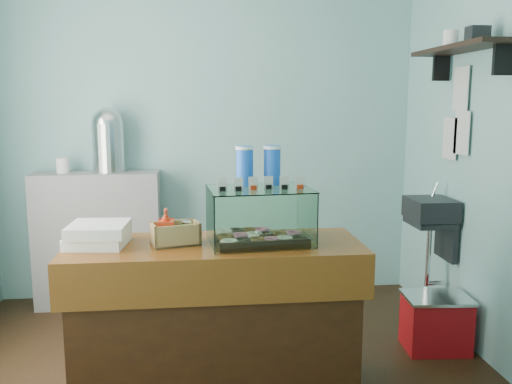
{
  "coord_description": "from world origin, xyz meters",
  "views": [
    {
      "loc": [
        -0.09,
        -3.11,
        1.65
      ],
      "look_at": [
        0.24,
        -0.15,
        1.16
      ],
      "focal_mm": 38.0,
      "sensor_mm": 36.0,
      "label": 1
    }
  ],
  "objects": [
    {
      "name": "room_shell",
      "position": [
        0.03,
        0.01,
        1.71
      ],
      "size": [
        3.54,
        3.04,
        2.82
      ],
      "color": "#80BBB9",
      "rests_on": "ground"
    },
    {
      "name": "counter",
      "position": [
        0.0,
        -0.25,
        0.46
      ],
      "size": [
        1.6,
        0.6,
        0.9
      ],
      "color": "#3D1D0B",
      "rests_on": "ground"
    },
    {
      "name": "red_cooler",
      "position": [
        1.5,
        0.2,
        0.19
      ],
      "size": [
        0.45,
        0.36,
        0.38
      ],
      "rotation": [
        0.0,
        0.0,
        -0.08
      ],
      "color": "red",
      "rests_on": "ground"
    },
    {
      "name": "pastry_boxes",
      "position": [
        -0.62,
        -0.22,
        0.96
      ],
      "size": [
        0.33,
        0.33,
        0.12
      ],
      "rotation": [
        0.0,
        0.0,
        -0.11
      ],
      "color": "white",
      "rests_on": "counter"
    },
    {
      "name": "ground",
      "position": [
        0.0,
        0.0,
        0.0
      ],
      "size": [
        3.5,
        3.5,
        0.0
      ],
      "primitive_type": "plane",
      "color": "black",
      "rests_on": "ground"
    },
    {
      "name": "coffee_urn",
      "position": [
        -0.79,
        1.34,
        1.37
      ],
      "size": [
        0.28,
        0.28,
        0.52
      ],
      "color": "silver",
      "rests_on": "back_shelf"
    },
    {
      "name": "back_shelf",
      "position": [
        -0.9,
        1.32,
        0.55
      ],
      "size": [
        1.0,
        0.32,
        1.1
      ],
      "primitive_type": "cube",
      "color": "gray",
      "rests_on": "ground"
    },
    {
      "name": "display_case",
      "position": [
        0.24,
        -0.23,
        1.06
      ],
      "size": [
        0.58,
        0.45,
        0.52
      ],
      "rotation": [
        0.0,
        0.0,
        0.08
      ],
      "color": "black",
      "rests_on": "counter"
    },
    {
      "name": "condiment_crate",
      "position": [
        -0.22,
        -0.25,
        0.97
      ],
      "size": [
        0.28,
        0.21,
        0.2
      ],
      "rotation": [
        0.0,
        0.0,
        0.25
      ],
      "color": "#A18250",
      "rests_on": "counter"
    }
  ]
}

